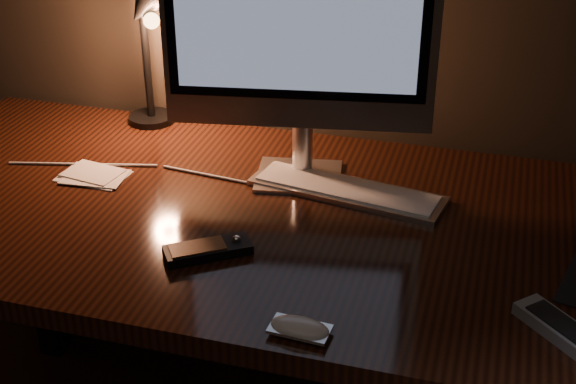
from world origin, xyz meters
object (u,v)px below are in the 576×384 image
(keyboard, at_px, (347,190))
(mouse, at_px, (300,330))
(desk, at_px, (279,252))
(monitor, at_px, (299,25))
(tv_remote, at_px, (574,338))
(media_remote, at_px, (208,249))
(desk_lamp, at_px, (147,25))

(keyboard, bearing_deg, mouse, -77.01)
(desk, distance_m, keyboard, 0.19)
(monitor, distance_m, mouse, 0.58)
(tv_remote, bearing_deg, keyboard, -176.66)
(desk, bearing_deg, keyboard, 20.22)
(desk, xyz_separation_m, media_remote, (-0.06, -0.23, 0.14))
(tv_remote, bearing_deg, mouse, -123.00)
(mouse, xyz_separation_m, tv_remote, (0.38, 0.09, 0.00))
(keyboard, xyz_separation_m, desk_lamp, (-0.49, 0.19, 0.23))
(monitor, xyz_separation_m, media_remote, (-0.07, -0.31, -0.31))
(mouse, distance_m, tv_remote, 0.39)
(monitor, distance_m, tv_remote, 0.72)
(desk, xyz_separation_m, tv_remote, (0.53, -0.31, 0.14))
(monitor, height_order, media_remote, monitor)
(desk, xyz_separation_m, monitor, (0.02, 0.08, 0.45))
(desk, bearing_deg, desk_lamp, 147.41)
(desk_lamp, bearing_deg, media_remote, -44.62)
(monitor, xyz_separation_m, desk_lamp, (-0.38, 0.16, -0.08))
(monitor, relative_size, mouse, 5.99)
(desk, relative_size, desk_lamp, 4.50)
(monitor, relative_size, tv_remote, 3.05)
(monitor, relative_size, desk_lamp, 1.51)
(keyboard, distance_m, media_remote, 0.33)
(monitor, height_order, tv_remote, monitor)
(desk, xyz_separation_m, keyboard, (0.12, 0.05, 0.14))
(monitor, bearing_deg, tv_remote, -46.61)
(keyboard, xyz_separation_m, tv_remote, (0.41, -0.36, 0.00))
(desk_lamp, bearing_deg, desk, -20.58)
(mouse, height_order, tv_remote, tv_remote)
(desk, bearing_deg, mouse, -69.35)
(keyboard, bearing_deg, desk, -150.26)
(desk, distance_m, mouse, 0.45)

